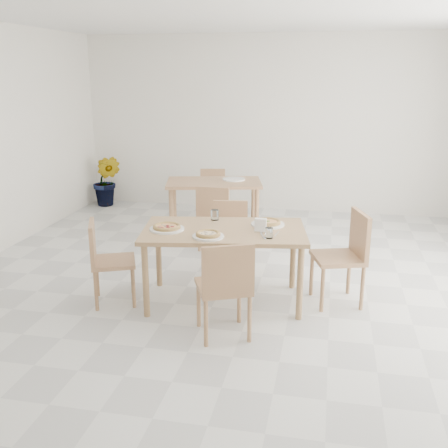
% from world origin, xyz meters
% --- Properties ---
extents(main_table, '(1.68, 1.12, 0.75)m').
position_xyz_m(main_table, '(0.09, -0.27, 0.67)').
color(main_table, '#A97B56').
rests_on(main_table, ground).
extents(chair_south, '(0.57, 0.57, 0.88)m').
position_xyz_m(chair_south, '(0.25, -1.02, 0.51)').
color(chair_south, tan).
rests_on(chair_south, ground).
extents(chair_north, '(0.44, 0.44, 0.80)m').
position_xyz_m(chair_north, '(-0.02, 0.60, 0.46)').
color(chair_north, tan).
rests_on(chair_north, ground).
extents(chair_west, '(0.54, 0.54, 0.83)m').
position_xyz_m(chair_west, '(-1.04, -0.53, 0.48)').
color(chair_west, tan).
rests_on(chair_west, ground).
extents(chair_east, '(0.57, 0.57, 0.92)m').
position_xyz_m(chair_east, '(1.26, -0.05, 0.53)').
color(chair_east, tan).
rests_on(chair_east, ground).
extents(plate_margherita, '(0.33, 0.33, 0.02)m').
position_xyz_m(plate_margherita, '(0.48, -0.05, 0.76)').
color(plate_margherita, white).
rests_on(plate_margherita, main_table).
extents(plate_mushroom, '(0.29, 0.29, 0.02)m').
position_xyz_m(plate_mushroom, '(-0.00, -0.55, 0.76)').
color(plate_mushroom, white).
rests_on(plate_mushroom, main_table).
extents(plate_pepperoni, '(0.33, 0.33, 0.02)m').
position_xyz_m(plate_pepperoni, '(-0.44, -0.40, 0.76)').
color(plate_pepperoni, white).
rests_on(plate_pepperoni, main_table).
extents(pizza_margherita, '(0.27, 0.27, 0.03)m').
position_xyz_m(pizza_margherita, '(0.48, -0.05, 0.78)').
color(pizza_margherita, tan).
rests_on(pizza_margherita, plate_margherita).
extents(pizza_mushroom, '(0.25, 0.25, 0.03)m').
position_xyz_m(pizza_mushroom, '(-0.00, -0.55, 0.78)').
color(pizza_mushroom, tan).
rests_on(pizza_mushroom, plate_mushroom).
extents(pizza_pepperoni, '(0.35, 0.35, 0.03)m').
position_xyz_m(pizza_pepperoni, '(-0.44, -0.40, 0.78)').
color(pizza_pepperoni, tan).
rests_on(pizza_pepperoni, plate_pepperoni).
extents(tumbler_a, '(0.08, 0.08, 0.11)m').
position_xyz_m(tumbler_a, '(-0.07, 0.03, 0.80)').
color(tumbler_a, white).
rests_on(tumbler_a, main_table).
extents(tumbler_b, '(0.07, 0.07, 0.10)m').
position_xyz_m(tumbler_b, '(0.54, -0.46, 0.80)').
color(tumbler_b, white).
rests_on(tumbler_b, main_table).
extents(napkin_holder, '(0.12, 0.06, 0.13)m').
position_xyz_m(napkin_holder, '(0.45, -0.30, 0.81)').
color(napkin_holder, silver).
rests_on(napkin_holder, main_table).
extents(fork_a, '(0.08, 0.19, 0.01)m').
position_xyz_m(fork_a, '(0.48, -0.42, 0.75)').
color(fork_a, silver).
rests_on(fork_a, main_table).
extents(fork_b, '(0.04, 0.18, 0.01)m').
position_xyz_m(fork_b, '(0.60, -0.33, 0.75)').
color(fork_b, silver).
rests_on(fork_b, main_table).
extents(second_table, '(1.43, 1.01, 0.75)m').
position_xyz_m(second_table, '(-0.52, 1.96, 0.65)').
color(second_table, tan).
rests_on(second_table, ground).
extents(chair_back_s, '(0.42, 0.42, 0.85)m').
position_xyz_m(chair_back_s, '(-0.35, 1.25, 0.49)').
color(chair_back_s, tan).
rests_on(chair_back_s, ground).
extents(chair_back_n, '(0.44, 0.44, 0.77)m').
position_xyz_m(chair_back_n, '(-0.70, 2.68, 0.45)').
color(chair_back_n, tan).
rests_on(chair_back_n, ground).
extents(plate_empty, '(0.32, 0.32, 0.02)m').
position_xyz_m(plate_empty, '(-0.26, 2.11, 0.76)').
color(plate_empty, white).
rests_on(plate_empty, second_table).
extents(potted_plant, '(0.49, 0.41, 0.86)m').
position_xyz_m(potted_plant, '(-2.65, 3.15, 0.43)').
color(potted_plant, '#356E21').
rests_on(potted_plant, ground).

